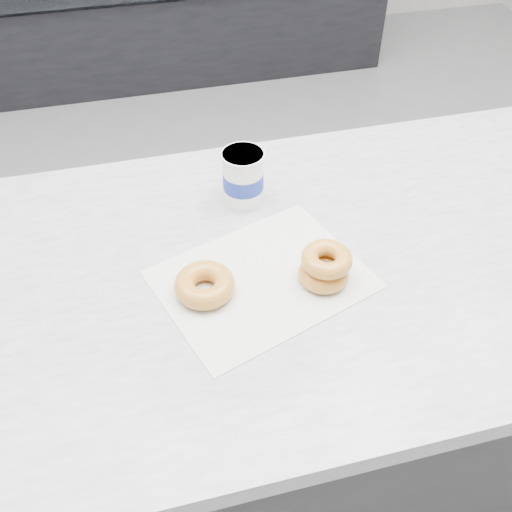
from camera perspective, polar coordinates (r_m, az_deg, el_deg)
The scene contains 6 objects.
ground at distance 2.09m, azimuth 0.31°, elevation -6.30°, with size 5.00×5.00×0.00m, color gray.
counter at distance 1.39m, azimuth 6.71°, elevation -12.98°, with size 3.06×0.76×0.90m.
wax_paper at distance 0.98m, azimuth 0.62°, elevation -2.32°, with size 0.34×0.26×0.00m, color silver.
donut_single at distance 0.95m, azimuth -5.16°, elevation -2.89°, with size 0.10×0.10×0.04m, color gold.
donut_stack at distance 0.96m, azimuth 6.92°, elevation -1.05°, with size 0.11×0.11×0.06m.
coffee_cup at distance 1.10m, azimuth -1.29°, elevation 7.86°, with size 0.10×0.10×0.11m.
Camera 1 is at (-0.33, -1.28, 1.61)m, focal length 40.00 mm.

